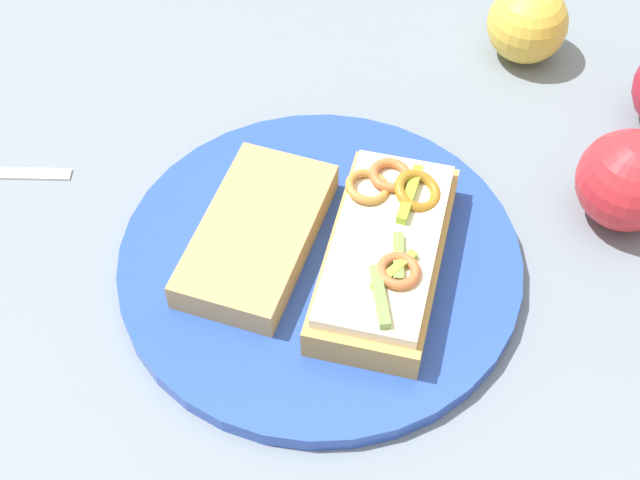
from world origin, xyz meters
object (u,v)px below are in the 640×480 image
at_px(sandwich, 386,251).
at_px(apple_0, 628,180).
at_px(apple_2, 528,23).
at_px(bread_slice_side, 257,234).
at_px(plate, 320,262).

height_order(sandwich, apple_0, apple_0).
xyz_separation_m(sandwich, apple_2, (0.24, -0.18, 0.00)).
xyz_separation_m(sandwich, bread_slice_side, (0.04, 0.09, -0.01)).
relative_size(sandwich, apple_2, 2.67).
distance_m(sandwich, apple_2, 0.29).
relative_size(bread_slice_side, apple_0, 1.90).
bearing_deg(apple_0, bread_slice_side, 90.13).
bearing_deg(bread_slice_side, apple_0, 117.06).
bearing_deg(sandwich, bread_slice_side, -88.99).
bearing_deg(sandwich, plate, -87.98).
relative_size(plate, apple_2, 4.21).
distance_m(sandwich, apple_0, 0.20).
relative_size(apple_0, apple_2, 1.10).
bearing_deg(apple_2, apple_0, -173.64).
xyz_separation_m(plate, bread_slice_side, (0.02, 0.05, 0.02)).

